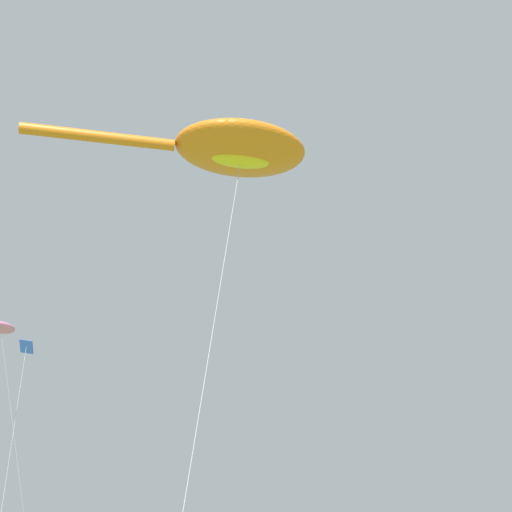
{
  "coord_description": "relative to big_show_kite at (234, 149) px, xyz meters",
  "views": [
    {
      "loc": [
        -7.91,
        -1.85,
        1.69
      ],
      "look_at": [
        1.92,
        10.25,
        9.77
      ],
      "focal_mm": 42.63,
      "sensor_mm": 36.0,
      "label": 1
    }
  ],
  "objects": [
    {
      "name": "big_show_kite",
      "position": [
        0.0,
        0.0,
        0.0
      ],
      "size": [
        10.6,
        6.95,
        17.23
      ],
      "rotation": [
        0.0,
        0.0,
        -0.5
      ],
      "color": "orange",
      "rests_on": "ground"
    },
    {
      "name": "small_kite_streamer_purple",
      "position": [
        -1.96,
        14.91,
        -5.39
      ],
      "size": [
        1.27,
        4.14,
        12.31
      ],
      "rotation": [
        0.0,
        0.0,
        0.94
      ],
      "color": "blue",
      "rests_on": "ground"
    },
    {
      "name": "small_kite_tiny_distant",
      "position": [
        -4.35,
        11.39,
        -5.3
      ],
      "size": [
        4.86,
        2.07,
        11.61
      ],
      "rotation": [
        0.0,
        0.0,
        -0.01
      ],
      "color": "pink",
      "rests_on": "ground"
    }
  ]
}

